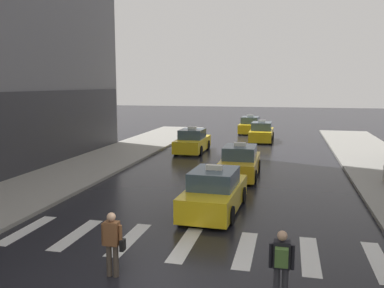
# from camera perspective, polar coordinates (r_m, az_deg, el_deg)

# --- Properties ---
(crosswalk_markings) EXTENTS (11.30, 2.80, 0.01)m
(crosswalk_markings) POSITION_cam_1_polar(r_m,az_deg,el_deg) (12.78, -0.88, -13.64)
(crosswalk_markings) COLOR silver
(crosswalk_markings) RESTS_ON ground
(taxi_lead) EXTENTS (2.07, 4.61, 1.80)m
(taxi_lead) POSITION_cam_1_polar(r_m,az_deg,el_deg) (15.66, 3.12, -6.72)
(taxi_lead) COLOR yellow
(taxi_lead) RESTS_ON ground
(taxi_second) EXTENTS (1.95, 4.55, 1.80)m
(taxi_second) POSITION_cam_1_polar(r_m,az_deg,el_deg) (21.59, 6.63, -2.59)
(taxi_second) COLOR gold
(taxi_second) RESTS_ON ground
(taxi_third) EXTENTS (1.93, 4.54, 1.80)m
(taxi_third) POSITION_cam_1_polar(r_m,az_deg,el_deg) (29.28, 0.06, 0.32)
(taxi_third) COLOR yellow
(taxi_third) RESTS_ON ground
(taxi_fourth) EXTENTS (1.94, 4.55, 1.80)m
(taxi_fourth) POSITION_cam_1_polar(r_m,az_deg,el_deg) (35.21, 9.57, 1.54)
(taxi_fourth) COLOR yellow
(taxi_fourth) RESTS_ON ground
(taxi_fifth) EXTENTS (2.07, 4.60, 1.80)m
(taxi_fifth) POSITION_cam_1_polar(r_m,az_deg,el_deg) (40.93, 8.05, 2.50)
(taxi_fifth) COLOR yellow
(taxi_fifth) RESTS_ON ground
(pedestrian_with_backpack) EXTENTS (0.55, 0.43, 1.65)m
(pedestrian_with_backpack) POSITION_cam_1_polar(r_m,az_deg,el_deg) (9.48, 12.24, -15.55)
(pedestrian_with_backpack) COLOR #333338
(pedestrian_with_backpack) RESTS_ON ground
(pedestrian_with_handbag) EXTENTS (0.60, 0.24, 1.65)m
(pedestrian_with_handbag) POSITION_cam_1_polar(r_m,az_deg,el_deg) (10.68, -10.91, -12.94)
(pedestrian_with_handbag) COLOR #473D33
(pedestrian_with_handbag) RESTS_ON ground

